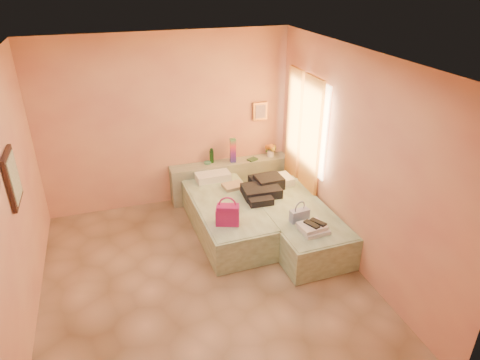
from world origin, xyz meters
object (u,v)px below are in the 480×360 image
object	(u,v)px
headboard_ledge	(230,179)
bed_right	(294,223)
flower_vase	(271,149)
blue_handbag	(299,215)
water_bottle	(212,156)
magenta_handbag	(228,214)
bed_left	(226,216)
towel_stack	(314,228)
green_book	(252,159)

from	to	relation	value
headboard_ledge	bed_right	world-z (taller)	headboard_ledge
bed_right	flower_vase	bearing A→B (deg)	80.05
flower_vase	blue_handbag	world-z (taller)	flower_vase
water_bottle	magenta_handbag	distance (m)	1.71
water_bottle	blue_handbag	bearing A→B (deg)	-69.20
headboard_ledge	bed_left	bearing A→B (deg)	-109.65
bed_left	magenta_handbag	bearing A→B (deg)	-106.23
headboard_ledge	flower_vase	size ratio (longest dim) A/B	7.59
magenta_handbag	blue_handbag	xyz separation A→B (m)	(0.96, -0.23, -0.06)
bed_right	magenta_handbag	world-z (taller)	magenta_handbag
magenta_handbag	towel_stack	bearing A→B (deg)	-7.66
green_book	flower_vase	xyz separation A→B (m)	(0.36, 0.06, 0.12)
magenta_handbag	blue_handbag	size ratio (longest dim) A/B	1.18
blue_handbag	towel_stack	world-z (taller)	blue_handbag
flower_vase	magenta_handbag	world-z (taller)	flower_vase
bed_right	blue_handbag	bearing A→B (deg)	-108.06
magenta_handbag	towel_stack	world-z (taller)	magenta_handbag
headboard_ledge	bed_right	bearing A→B (deg)	-71.16
magenta_handbag	green_book	bearing A→B (deg)	79.86
headboard_ledge	bed_left	distance (m)	1.12
bed_left	green_book	world-z (taller)	green_book
green_book	flower_vase	world-z (taller)	flower_vase
bed_right	blue_handbag	size ratio (longest dim) A/B	7.52
bed_left	magenta_handbag	world-z (taller)	magenta_handbag
flower_vase	magenta_handbag	xyz separation A→B (m)	(-1.27, -1.63, -0.14)
water_bottle	magenta_handbag	xyz separation A→B (m)	(-0.22, -1.69, -0.13)
towel_stack	water_bottle	bearing A→B (deg)	109.74
headboard_ledge	bed_left	xyz separation A→B (m)	(-0.38, -1.05, -0.08)
headboard_ledge	green_book	xyz separation A→B (m)	(0.39, -0.05, 0.34)
headboard_ledge	magenta_handbag	distance (m)	1.74
headboard_ledge	green_book	distance (m)	0.52
blue_handbag	bed_left	bearing A→B (deg)	127.96
magenta_handbag	blue_handbag	world-z (taller)	magenta_handbag
bed_left	flower_vase	distance (m)	1.63
flower_vase	towel_stack	xyz separation A→B (m)	(-0.25, -2.17, -0.24)
flower_vase	towel_stack	size ratio (longest dim) A/B	0.77
headboard_ledge	towel_stack	distance (m)	2.23
green_book	blue_handbag	xyz separation A→B (m)	(0.04, -1.80, -0.08)
flower_vase	magenta_handbag	size ratio (longest dim) A/B	0.86
blue_handbag	magenta_handbag	bearing A→B (deg)	159.39
green_book	bed_right	bearing A→B (deg)	-109.35
green_book	flower_vase	distance (m)	0.38
blue_handbag	water_bottle	bearing A→B (deg)	103.84
bed_left	water_bottle	xyz separation A→B (m)	(0.08, 1.12, 0.52)
water_bottle	green_book	world-z (taller)	water_bottle
magenta_handbag	headboard_ledge	bearing A→B (deg)	92.13
bed_right	water_bottle	xyz separation A→B (m)	(-0.82, 1.60, 0.52)
bed_right	green_book	distance (m)	1.55
blue_handbag	green_book	bearing A→B (deg)	84.40
bed_left	green_book	xyz separation A→B (m)	(0.76, 1.00, 0.41)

